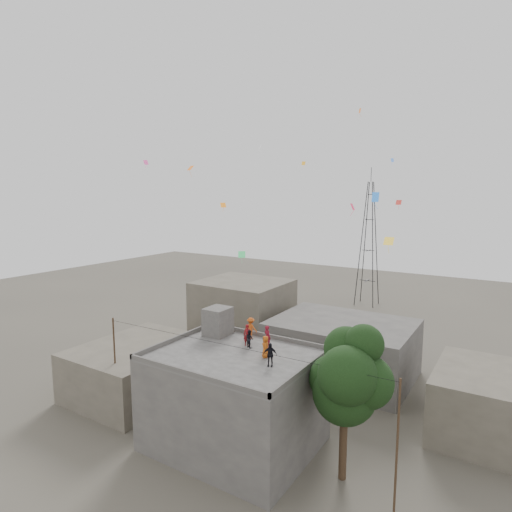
# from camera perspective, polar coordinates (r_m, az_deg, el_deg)

# --- Properties ---
(ground) EXTENTS (140.00, 140.00, 0.00)m
(ground) POSITION_cam_1_polar(r_m,az_deg,el_deg) (30.53, -2.91, -23.75)
(ground) COLOR #4B473E
(ground) RESTS_ON ground
(main_building) EXTENTS (10.00, 8.00, 6.10)m
(main_building) POSITION_cam_1_polar(r_m,az_deg,el_deg) (29.03, -2.96, -18.63)
(main_building) COLOR #4D4B48
(main_building) RESTS_ON ground
(parapet) EXTENTS (10.00, 8.00, 0.30)m
(parapet) POSITION_cam_1_polar(r_m,az_deg,el_deg) (27.74, -3.01, -12.72)
(parapet) COLOR #4D4B48
(parapet) RESTS_ON main_building
(stair_head_box) EXTENTS (1.60, 1.80, 2.00)m
(stair_head_box) POSITION_cam_1_polar(r_m,az_deg,el_deg) (31.24, -5.11, -8.67)
(stair_head_box) COLOR #4D4B48
(stair_head_box) RESTS_ON main_building
(neighbor_west) EXTENTS (8.00, 10.00, 4.00)m
(neighbor_west) POSITION_cam_1_polar(r_m,az_deg,el_deg) (37.55, -15.42, -14.25)
(neighbor_west) COLOR #575145
(neighbor_west) RESTS_ON ground
(neighbor_north) EXTENTS (12.00, 9.00, 5.00)m
(neighbor_north) POSITION_cam_1_polar(r_m,az_deg,el_deg) (39.88, 11.40, -11.99)
(neighbor_north) COLOR #4D4B48
(neighbor_north) RESTS_ON ground
(neighbor_northwest) EXTENTS (9.00, 8.00, 7.00)m
(neighbor_northwest) POSITION_cam_1_polar(r_m,az_deg,el_deg) (46.52, -1.74, -7.60)
(neighbor_northwest) COLOR #575145
(neighbor_northwest) RESTS_ON ground
(neighbor_east) EXTENTS (7.00, 8.00, 4.40)m
(neighbor_east) POSITION_cam_1_polar(r_m,az_deg,el_deg) (34.16, 28.83, -16.97)
(neighbor_east) COLOR #575145
(neighbor_east) RESTS_ON ground
(tree) EXTENTS (4.90, 4.60, 9.10)m
(tree) POSITION_cam_1_polar(r_m,az_deg,el_deg) (25.14, 12.25, -15.54)
(tree) COLOR black
(tree) RESTS_ON ground
(utility_line) EXTENTS (20.12, 0.62, 7.40)m
(utility_line) POSITION_cam_1_polar(r_m,az_deg,el_deg) (27.52, -3.64, -18.42)
(utility_line) COLOR black
(utility_line) RESTS_ON ground
(transmission_tower) EXTENTS (2.97, 2.97, 20.01)m
(transmission_tower) POSITION_cam_1_polar(r_m,az_deg,el_deg) (64.43, 14.78, 1.59)
(transmission_tower) COLOR black
(transmission_tower) RESTS_ON ground
(person_red_adult) EXTENTS (0.68, 0.57, 1.58)m
(person_red_adult) POSITION_cam_1_polar(r_m,az_deg,el_deg) (28.49, 1.53, -10.77)
(person_red_adult) COLOR maroon
(person_red_adult) RESTS_ON main_building
(person_orange_child) EXTENTS (0.76, 0.80, 1.37)m
(person_orange_child) POSITION_cam_1_polar(r_m,az_deg,el_deg) (27.11, 1.27, -12.00)
(person_orange_child) COLOR #BF5515
(person_orange_child) RESTS_ON main_building
(person_dark_child) EXTENTS (0.71, 0.65, 1.18)m
(person_dark_child) POSITION_cam_1_polar(r_m,az_deg,el_deg) (28.82, -0.87, -10.96)
(person_dark_child) COLOR black
(person_dark_child) RESTS_ON main_building
(person_dark_adult) EXTENTS (0.90, 0.63, 1.41)m
(person_dark_adult) POSITION_cam_1_polar(r_m,az_deg,el_deg) (25.82, 1.88, -13.01)
(person_dark_adult) COLOR black
(person_dark_adult) RESTS_ON main_building
(person_orange_adult) EXTENTS (0.96, 0.55, 1.49)m
(person_orange_adult) POSITION_cam_1_polar(r_m,az_deg,el_deg) (30.53, -0.69, -9.56)
(person_orange_adult) COLOR #C95117
(person_orange_adult) RESTS_ON main_building
(person_red_child) EXTENTS (0.62, 0.54, 1.44)m
(person_red_child) POSITION_cam_1_polar(r_m,az_deg,el_deg) (29.11, -1.16, -10.49)
(person_red_child) COLOR maroon
(person_red_child) RESTS_ON main_building
(kites) EXTENTS (19.82, 17.20, 11.66)m
(kites) POSITION_cam_1_polar(r_m,az_deg,el_deg) (31.37, 6.37, 8.55)
(kites) COLOR orange
(kites) RESTS_ON ground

